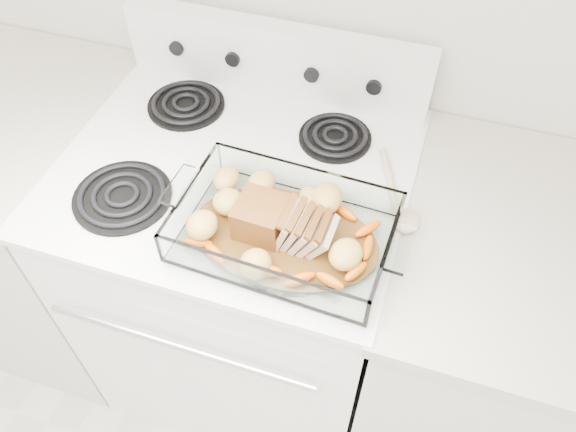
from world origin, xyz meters
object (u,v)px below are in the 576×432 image
(electric_range, at_px, (246,279))
(baking_dish, at_px, (285,232))
(counter_left, at_px, (46,226))
(counter_right, at_px, (482,349))
(pork_roast, at_px, (275,222))

(electric_range, distance_m, baking_dish, 0.54)
(electric_range, distance_m, counter_left, 0.67)
(counter_right, bearing_deg, pork_roast, -162.35)
(counter_left, bearing_deg, baking_dish, -10.96)
(counter_right, xyz_separation_m, pork_roast, (-0.51, -0.16, 0.52))
(counter_left, height_order, baking_dish, baking_dish)
(electric_range, height_order, baking_dish, electric_range)
(counter_left, height_order, counter_right, same)
(counter_left, bearing_deg, counter_right, 0.00)
(counter_left, distance_m, counter_right, 1.33)
(counter_left, xyz_separation_m, pork_roast, (0.82, -0.16, 0.52))
(electric_range, distance_m, pork_roast, 0.55)
(electric_range, bearing_deg, counter_right, -0.10)
(baking_dish, bearing_deg, electric_range, 139.10)
(baking_dish, relative_size, pork_roast, 2.11)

